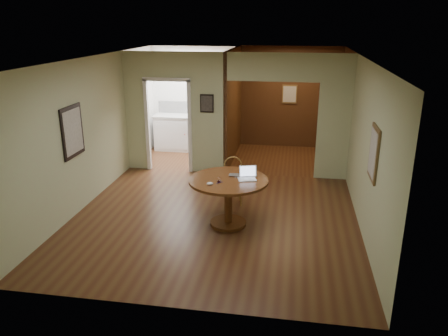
% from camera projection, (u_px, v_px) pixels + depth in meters
% --- Properties ---
extents(floor, '(5.00, 5.00, 0.00)m').
position_uv_depth(floor, '(213.00, 220.00, 7.67)').
color(floor, '#482414').
rests_on(floor, ground).
extents(room_shell, '(5.20, 7.50, 5.00)m').
position_uv_depth(room_shell, '(218.00, 112.00, 10.22)').
color(room_shell, silver).
rests_on(room_shell, ground).
extents(dining_table, '(1.33, 1.33, 0.83)m').
position_uv_depth(dining_table, '(228.00, 191.00, 7.31)').
color(dining_table, brown).
rests_on(dining_table, ground).
extents(chair, '(0.45, 0.45, 0.90)m').
position_uv_depth(chair, '(233.00, 178.00, 8.25)').
color(chair, olive).
rests_on(chair, ground).
extents(open_laptop, '(0.34, 0.33, 0.21)m').
position_uv_depth(open_laptop, '(247.00, 175.00, 7.25)').
color(open_laptop, white).
rests_on(open_laptop, dining_table).
extents(closed_laptop, '(0.34, 0.22, 0.03)m').
position_uv_depth(closed_laptop, '(239.00, 176.00, 7.33)').
color(closed_laptop, silver).
rests_on(closed_laptop, dining_table).
extents(mouse, '(0.12, 0.09, 0.05)m').
position_uv_depth(mouse, '(210.00, 184.00, 6.98)').
color(mouse, white).
rests_on(mouse, dining_table).
extents(wine_glass, '(0.08, 0.08, 0.09)m').
position_uv_depth(wine_glass, '(219.00, 180.00, 7.08)').
color(wine_glass, white).
rests_on(wine_glass, dining_table).
extents(pen, '(0.09, 0.10, 0.01)m').
position_uv_depth(pen, '(220.00, 183.00, 7.08)').
color(pen, '#0C0E56').
rests_on(pen, dining_table).
extents(kitchen_cabinet, '(2.06, 0.60, 0.94)m').
position_uv_depth(kitchen_cabinet, '(193.00, 133.00, 11.64)').
color(kitchen_cabinet, white).
rests_on(kitchen_cabinet, ground).
extents(grocery_bag, '(0.38, 0.36, 0.30)m').
position_uv_depth(grocery_bag, '(201.00, 110.00, 11.41)').
color(grocery_bag, '#CAB293').
rests_on(grocery_bag, kitchen_cabinet).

